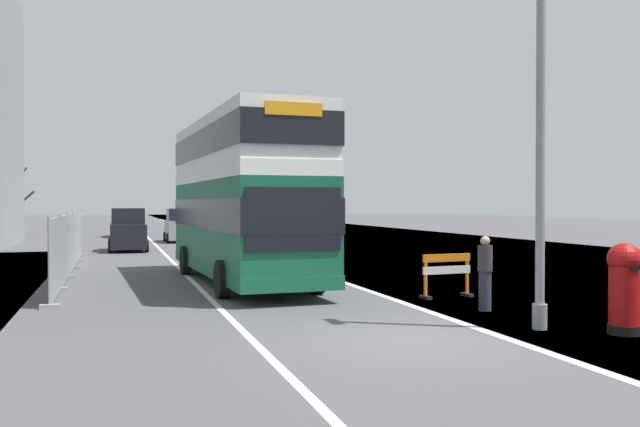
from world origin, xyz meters
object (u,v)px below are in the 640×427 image
object	(u,v)px
car_oncoming_near	(128,231)
red_pillar_postbox	(624,284)
lamppost_foreground	(541,124)
car_receding_far	(125,223)
car_receding_mid	(181,226)
double_decker_bus	(242,196)
pedestrian_at_kerb	(485,273)
roadworks_barrier	(447,271)

from	to	relation	value
car_oncoming_near	red_pillar_postbox	bearing A→B (deg)	-71.99
lamppost_foreground	car_oncoming_near	size ratio (longest dim) A/B	2.14
red_pillar_postbox	car_receding_far	xyz separation A→B (m)	(-8.40, 41.75, 0.05)
lamppost_foreground	car_receding_mid	world-z (taller)	lamppost_foreground
double_decker_bus	car_oncoming_near	world-z (taller)	double_decker_bus
double_decker_bus	lamppost_foreground	world-z (taller)	lamppost_foreground
double_decker_bus	red_pillar_postbox	world-z (taller)	double_decker_bus
car_oncoming_near	car_receding_far	world-z (taller)	car_oncoming_near
double_decker_bus	lamppost_foreground	bearing A→B (deg)	-66.56
pedestrian_at_kerb	double_decker_bus	bearing A→B (deg)	121.04
lamppost_foreground	car_receding_far	distance (m)	41.60
lamppost_foreground	car_oncoming_near	world-z (taller)	lamppost_foreground
lamppost_foreground	car_receding_mid	size ratio (longest dim) A/B	2.11
lamppost_foreground	car_oncoming_near	xyz separation A→B (m)	(-7.29, 25.34, -3.00)
car_receding_mid	car_receding_far	size ratio (longest dim) A/B	0.92
car_receding_mid	car_receding_far	xyz separation A→B (m)	(-3.26, 7.85, 0.01)
lamppost_foreground	pedestrian_at_kerb	xyz separation A→B (m)	(0.18, 2.39, -3.16)
car_receding_mid	double_decker_bus	bearing A→B (deg)	-90.67
car_receding_mid	lamppost_foreground	bearing A→B (deg)	-83.27
lamppost_foreground	double_decker_bus	bearing A→B (deg)	113.44
lamppost_foreground	roadworks_barrier	size ratio (longest dim) A/B	5.86
double_decker_bus	pedestrian_at_kerb	distance (m)	8.63
car_oncoming_near	car_receding_mid	bearing A→B (deg)	66.13
car_receding_mid	pedestrian_at_kerb	xyz separation A→B (m)	(4.08, -30.62, -0.13)
double_decker_bus	car_receding_far	distance (m)	31.44
car_receding_far	pedestrian_at_kerb	world-z (taller)	car_receding_far
red_pillar_postbox	car_receding_far	world-z (taller)	car_receding_far
car_oncoming_near	car_receding_mid	world-z (taller)	car_oncoming_near
double_decker_bus	car_receding_mid	xyz separation A→B (m)	(0.27, 23.39, -1.71)
double_decker_bus	car_oncoming_near	bearing A→B (deg)	101.24
double_decker_bus	pedestrian_at_kerb	bearing A→B (deg)	-58.96
red_pillar_postbox	roadworks_barrier	bearing A→B (deg)	98.96
double_decker_bus	car_receding_mid	size ratio (longest dim) A/B	2.73
roadworks_barrier	car_oncoming_near	world-z (taller)	car_oncoming_near
car_oncoming_near	lamppost_foreground	bearing A→B (deg)	-73.94
double_decker_bus	red_pillar_postbox	distance (m)	11.94
lamppost_foreground	red_pillar_postbox	distance (m)	3.43
lamppost_foreground	roadworks_barrier	xyz separation A→B (m)	(0.36, 4.66, -3.32)
double_decker_bus	car_receding_mid	world-z (taller)	double_decker_bus
car_receding_far	double_decker_bus	bearing A→B (deg)	-84.54
roadworks_barrier	pedestrian_at_kerb	world-z (taller)	pedestrian_at_kerb
lamppost_foreground	pedestrian_at_kerb	world-z (taller)	lamppost_foreground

